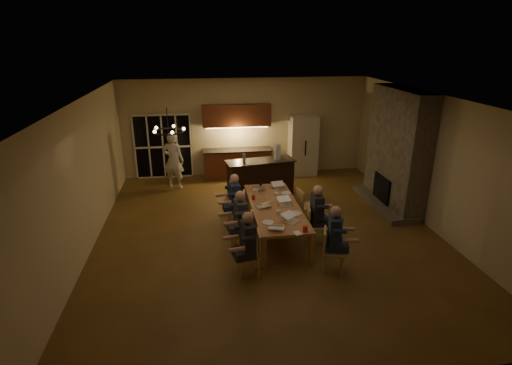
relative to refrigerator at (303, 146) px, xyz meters
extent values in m
plane|color=brown|center=(-1.90, -4.15, -1.00)|extent=(9.00, 9.00, 0.00)
cube|color=tan|center=(-1.90, 0.37, 0.60)|extent=(8.00, 0.04, 3.20)
cube|color=tan|center=(-5.92, -4.15, 0.60)|extent=(0.04, 9.00, 3.20)
cube|color=tan|center=(2.12, -4.15, 0.60)|extent=(0.04, 9.00, 3.20)
cube|color=white|center=(-1.90, -4.15, 2.22)|extent=(8.00, 9.00, 0.04)
cube|color=black|center=(-4.60, 0.32, 0.05)|extent=(1.86, 0.08, 2.10)
cube|color=#665E50|center=(1.80, -2.95, 0.60)|extent=(0.58, 2.50, 3.20)
cube|color=beige|center=(0.00, 0.00, 0.00)|extent=(0.90, 0.68, 2.00)
cube|color=#BE794C|center=(-1.76, -4.25, -0.62)|extent=(1.10, 2.94, 0.75)
cube|color=black|center=(-1.71, -1.73, -0.46)|extent=(2.06, 0.98, 1.08)
imported|color=silver|center=(-4.24, -0.71, -0.12)|extent=(0.74, 0.60, 1.77)
torus|color=black|center=(-4.00, -4.98, 1.75)|extent=(0.61, 0.61, 0.03)
cylinder|color=silver|center=(-1.79, -4.73, -0.20)|extent=(0.08, 0.08, 0.10)
cylinder|color=silver|center=(-1.63, -3.69, -0.20)|extent=(0.09, 0.09, 0.10)
cylinder|color=silver|center=(-2.09, -3.45, -0.20)|extent=(0.09, 0.09, 0.10)
cylinder|color=red|center=(-1.40, -5.61, -0.19)|extent=(0.10, 0.10, 0.12)
cylinder|color=red|center=(-2.20, -3.81, -0.19)|extent=(0.08, 0.08, 0.12)
cylinder|color=#B2B2B7|center=(-1.71, -4.92, -0.19)|extent=(0.06, 0.06, 0.12)
cylinder|color=#3F0F0C|center=(-1.88, -2.90, -0.19)|extent=(0.07, 0.07, 0.12)
cylinder|color=#B2B2B7|center=(-1.39, -3.96, -0.19)|extent=(0.06, 0.06, 0.12)
cylinder|color=silver|center=(-1.39, -4.76, -0.24)|extent=(0.27, 0.27, 0.02)
cylinder|color=silver|center=(-2.08, -5.11, -0.24)|extent=(0.25, 0.25, 0.02)
cylinder|color=silver|center=(-1.33, -3.53, -0.24)|extent=(0.24, 0.24, 0.02)
cube|color=white|center=(-1.57, -5.66, -0.24)|extent=(0.18, 0.22, 0.01)
cylinder|color=#99999E|center=(-2.19, -1.76, 0.20)|extent=(0.08, 0.08, 0.24)
cube|color=silver|center=(-1.21, -1.69, 0.30)|extent=(0.17, 0.17, 0.44)
camera|label=1|loc=(-3.42, -12.58, 3.46)|focal=28.00mm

